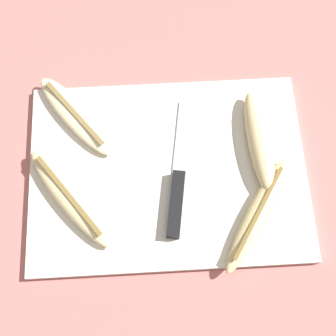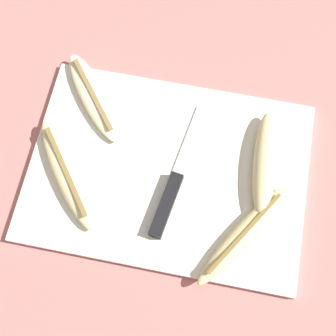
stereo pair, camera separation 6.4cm
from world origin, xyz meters
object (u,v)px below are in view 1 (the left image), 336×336
object	(u,v)px
banana_pale_long	(76,115)
banana_soft_right	(70,197)
banana_spotted_left	(258,214)
knife	(177,191)
banana_mellow_near	(259,142)

from	to	relation	value
banana_pale_long	banana_soft_right	bearing A→B (deg)	-92.63
banana_pale_long	banana_spotted_left	distance (m)	0.33
banana_soft_right	banana_pale_long	bearing A→B (deg)	87.37
knife	banana_pale_long	xyz separation A→B (m)	(-0.16, 0.14, 0.00)
knife	banana_spotted_left	world-z (taller)	banana_spotted_left
banana_pale_long	banana_spotted_left	size ratio (longest dim) A/B	0.91
banana_pale_long	banana_mellow_near	bearing A→B (deg)	-12.96
banana_mellow_near	banana_spotted_left	bearing A→B (deg)	-97.88
banana_spotted_left	banana_mellow_near	size ratio (longest dim) A/B	1.04
knife	banana_mellow_near	world-z (taller)	banana_mellow_near
knife	banana_pale_long	world-z (taller)	banana_pale_long
knife	banana_pale_long	bearing A→B (deg)	147.70
knife	banana_spotted_left	xyz separation A→B (m)	(0.12, -0.04, 0.00)
banana_soft_right	banana_spotted_left	bearing A→B (deg)	-8.54
banana_pale_long	banana_spotted_left	world-z (taller)	banana_spotted_left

